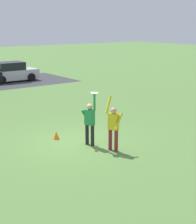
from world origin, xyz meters
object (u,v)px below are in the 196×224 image
at_px(person_defender, 113,125).
at_px(frisbee_disc, 94,93).
at_px(person_catcher, 90,121).
at_px(field_cone_orange, 56,135).
at_px(parked_car_silver, 12,72).

distance_m(person_defender, frisbee_disc, 1.40).
distance_m(person_catcher, frisbee_disc, 1.13).
relative_size(person_catcher, field_cone_orange, 6.50).
bearing_deg(frisbee_disc, field_cone_orange, 115.30).
bearing_deg(person_defender, person_catcher, 0.00).
bearing_deg(parked_car_silver, frisbee_disc, -102.42).
relative_size(parked_car_silver, field_cone_orange, 12.86).
bearing_deg(person_defender, field_cone_orange, 4.75).
xyz_separation_m(person_catcher, frisbee_disc, (0.07, -0.21, 1.11)).
height_order(person_defender, frisbee_disc, frisbee_disc).
relative_size(person_defender, frisbee_disc, 7.13).
distance_m(person_catcher, person_defender, 1.08).
bearing_deg(person_catcher, field_cone_orange, -171.98).
distance_m(person_catcher, field_cone_orange, 1.76).
relative_size(frisbee_disc, parked_car_silver, 0.07).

